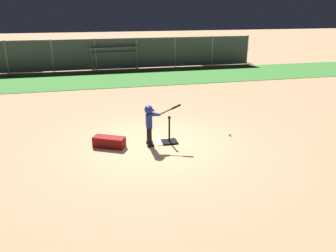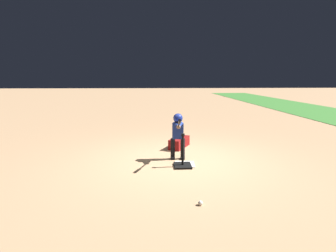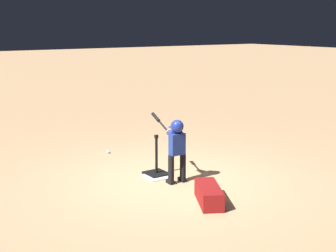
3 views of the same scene
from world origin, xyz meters
name	(u,v)px [view 3 (image 3 of 3)]	position (x,y,z in m)	size (l,w,h in m)	color
ground_plane	(170,180)	(0.00, 0.00, 0.00)	(90.00, 90.00, 0.00)	tan
home_plate	(157,176)	(0.28, 0.10, 0.01)	(0.44, 0.44, 0.02)	white
batting_tee	(157,169)	(0.39, 0.04, 0.11)	(0.43, 0.38, 0.75)	black
batter_child	(176,143)	(-0.15, -0.02, 0.71)	(0.98, 0.35, 1.12)	black
baseball	(108,152)	(2.22, 0.13, 0.04)	(0.07, 0.07, 0.07)	white
equipment_bag	(209,194)	(-1.25, 0.12, 0.14)	(0.84, 0.32, 0.28)	maroon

